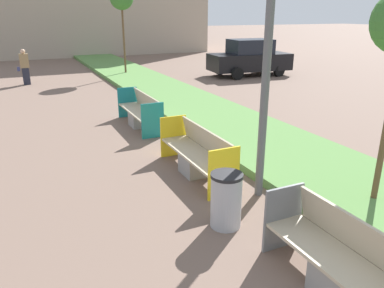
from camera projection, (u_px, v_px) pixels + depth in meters
The scene contains 7 objects.
planter_grass_strip at pixel (202, 111), 12.32m from camera, with size 2.80×120.00×0.18m.
bench_grey_frame at pixel (346, 269), 4.28m from camera, with size 0.65×2.25×0.94m.
bench_yellow_frame at pixel (197, 156), 7.63m from camera, with size 0.65×2.38×0.94m.
bench_teal_frame at pixel (141, 113), 10.87m from camera, with size 0.65×2.42×0.94m.
litter_bin at pixel (226, 200), 5.72m from camera, with size 0.49×0.49×0.88m.
pedestrian_walking at pixel (25, 67), 17.07m from camera, with size 0.53×0.24×1.60m.
parked_car_distant at pixel (250, 58), 19.51m from camera, with size 4.36×2.18×1.86m.
Camera 1 is at (-2.16, 1.28, 3.15)m, focal length 35.00 mm.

